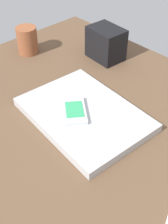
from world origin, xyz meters
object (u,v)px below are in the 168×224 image
object	(u,v)px
cell_phone_on_laptop	(74,111)
pen_cup	(27,40)
laptop_closed	(84,114)
desk_organizer	(106,43)

from	to	relation	value
cell_phone_on_laptop	pen_cup	xyz separation A→B (cm)	(-38.13, 11.83, 1.83)
laptop_closed	pen_cup	bearing A→B (deg)	170.46
laptop_closed	desk_organizer	world-z (taller)	desk_organizer
laptop_closed	desk_organizer	distance (cm)	32.76
laptop_closed	pen_cup	distance (cm)	40.75
cell_phone_on_laptop	pen_cup	size ratio (longest dim) A/B	1.25
cell_phone_on_laptop	pen_cup	bearing A→B (deg)	162.76
cell_phone_on_laptop	desk_organizer	xyz separation A→B (cm)	(-16.69, 29.26, 2.54)
desk_organizer	pen_cup	xyz separation A→B (cm)	(-21.44, -17.43, -0.72)
pen_cup	laptop_closed	bearing A→B (deg)	-13.70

